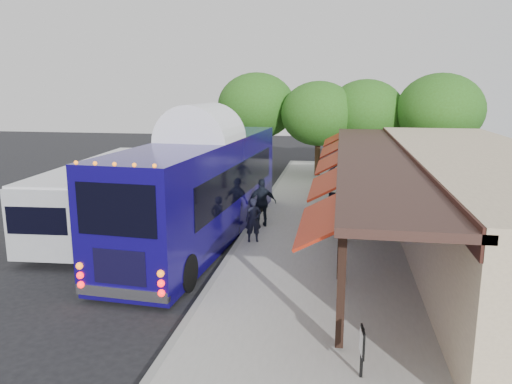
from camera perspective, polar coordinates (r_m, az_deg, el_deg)
The scene contains 15 objects.
ground at distance 15.74m, azimuth -4.60°, elevation -9.72°, with size 90.00×90.00×0.00m, color black.
sidewalk at distance 19.10m, azimuth 13.23°, elevation -5.81°, with size 10.00×40.00×0.15m, color #9E9B93.
curb at distance 19.39m, azimuth -1.58°, elevation -5.21°, with size 0.20×40.00×0.16m, color gray.
station_shelter at distance 19.19m, azimuth 23.61°, elevation -0.94°, with size 8.15×20.00×3.60m.
coach_bus at distance 19.01m, azimuth -6.19°, elevation 1.02°, with size 3.67×13.03×4.12m.
city_bus at distance 21.56m, azimuth -17.14°, elevation -0.03°, with size 2.85×10.34×2.75m.
ped_a at distance 18.44m, azimuth -0.30°, elevation -3.23°, with size 0.60×0.39×1.64m, color black.
ped_b at distance 20.03m, azimuth 8.56°, elevation -2.21°, with size 0.77×0.60×1.58m, color black.
ped_c at distance 20.42m, azimuth 0.71°, elevation -1.22°, with size 1.16×0.48×1.98m, color black.
ped_d at distance 28.50m, azimuth 8.90°, elevation 2.08°, with size 1.05×0.61×1.63m, color black.
sign_board at distance 10.44m, azimuth 12.04°, elevation -16.67°, with size 0.09×0.47×1.04m.
tree_left at distance 32.23m, azimuth 7.16°, elevation 8.87°, with size 4.80×4.80×6.14m.
tree_mid at distance 32.85m, azimuth 12.42°, elevation 8.88°, with size 4.89×4.89×6.25m.
tree_right at distance 32.09m, azimuth 20.28°, elevation 8.76°, with size 5.15×5.15×6.59m.
tree_far at distance 34.18m, azimuth 0.06°, elevation 9.79°, with size 5.25×5.25×6.72m.
Camera 1 is at (3.63, -14.16, 5.83)m, focal length 35.00 mm.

